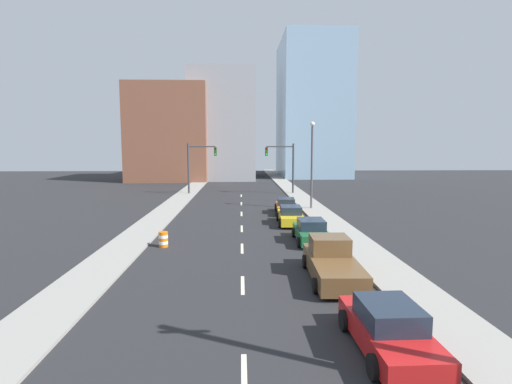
% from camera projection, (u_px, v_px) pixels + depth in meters
% --- Properties ---
extents(sidewalk_left, '(2.60, 102.65, 0.13)m').
position_uv_depth(sidewalk_left, '(188.00, 192.00, 53.36)').
color(sidewalk_left, gray).
rests_on(sidewalk_left, ground).
extents(sidewalk_right, '(2.60, 102.65, 0.13)m').
position_uv_depth(sidewalk_right, '(294.00, 192.00, 53.91)').
color(sidewalk_right, gray).
rests_on(sidewalk_right, ground).
extents(lane_stripe_at_8m, '(0.16, 2.40, 0.01)m').
position_uv_depth(lane_stripe_at_8m, '(244.00, 377.00, 10.63)').
color(lane_stripe_at_8m, beige).
rests_on(lane_stripe_at_8m, ground).
extents(lane_stripe_at_15m, '(0.16, 2.40, 0.01)m').
position_uv_depth(lane_stripe_at_15m, '(243.00, 285.00, 17.76)').
color(lane_stripe_at_15m, beige).
rests_on(lane_stripe_at_15m, ground).
extents(lane_stripe_at_22m, '(0.16, 2.40, 0.01)m').
position_uv_depth(lane_stripe_at_22m, '(242.00, 248.00, 24.14)').
color(lane_stripe_at_22m, beige).
rests_on(lane_stripe_at_22m, ground).
extents(lane_stripe_at_27m, '(0.16, 2.40, 0.01)m').
position_uv_depth(lane_stripe_at_27m, '(242.00, 229.00, 29.96)').
color(lane_stripe_at_27m, beige).
rests_on(lane_stripe_at_27m, ground).
extents(lane_stripe_at_34m, '(0.16, 2.40, 0.01)m').
position_uv_depth(lane_stripe_at_34m, '(242.00, 214.00, 36.56)').
color(lane_stripe_at_34m, beige).
rests_on(lane_stripe_at_34m, ground).
extents(lane_stripe_at_41m, '(0.16, 2.40, 0.01)m').
position_uv_depth(lane_stripe_at_41m, '(241.00, 204.00, 43.08)').
color(lane_stripe_at_41m, beige).
rests_on(lane_stripe_at_41m, ground).
extents(lane_stripe_at_48m, '(0.16, 2.40, 0.01)m').
position_uv_depth(lane_stripe_at_48m, '(241.00, 196.00, 50.15)').
color(lane_stripe_at_48m, beige).
rests_on(lane_stripe_at_48m, ground).
extents(building_brick_left, '(14.00, 16.00, 17.03)m').
position_uv_depth(building_brick_left, '(172.00, 134.00, 74.21)').
color(building_brick_left, brown).
rests_on(building_brick_left, ground).
extents(building_office_center, '(12.00, 20.00, 20.03)m').
position_uv_depth(building_office_center, '(223.00, 127.00, 78.37)').
color(building_office_center, '#99999E').
rests_on(building_office_center, ground).
extents(building_glass_right, '(13.00, 20.00, 27.71)m').
position_uv_depth(building_glass_right, '(312.00, 109.00, 82.61)').
color(building_glass_right, '#8CADC6').
rests_on(building_glass_right, ground).
extents(traffic_signal_left, '(3.77, 0.35, 6.54)m').
position_uv_depth(traffic_signal_left, '(196.00, 162.00, 51.23)').
color(traffic_signal_left, '#38383D').
rests_on(traffic_signal_left, ground).
extents(traffic_signal_right, '(3.77, 0.35, 6.54)m').
position_uv_depth(traffic_signal_right, '(286.00, 162.00, 51.68)').
color(traffic_signal_right, '#38383D').
rests_on(traffic_signal_right, ground).
extents(traffic_barrel, '(0.56, 0.56, 0.95)m').
position_uv_depth(traffic_barrel, '(163.00, 239.00, 24.44)').
color(traffic_barrel, orange).
rests_on(traffic_barrel, ground).
extents(street_lamp, '(0.44, 0.44, 8.51)m').
position_uv_depth(street_lamp, '(312.00, 159.00, 38.71)').
color(street_lamp, '#4C4C51').
rests_on(street_lamp, ground).
extents(sedan_red, '(2.17, 4.64, 1.49)m').
position_uv_depth(sedan_red, '(389.00, 329.00, 11.95)').
color(sedan_red, red).
rests_on(sedan_red, ground).
extents(pickup_truck_brown, '(2.47, 5.82, 1.84)m').
position_uv_depth(pickup_truck_brown, '(332.00, 262.00, 18.61)').
color(pickup_truck_brown, brown).
rests_on(pickup_truck_brown, ground).
extents(sedan_green, '(2.19, 4.62, 1.47)m').
position_uv_depth(sedan_green, '(311.00, 232.00, 25.76)').
color(sedan_green, '#1E6033').
rests_on(sedan_green, ground).
extents(sedan_yellow, '(2.21, 4.67, 1.45)m').
position_uv_depth(sedan_yellow, '(291.00, 216.00, 31.65)').
color(sedan_yellow, gold).
rests_on(sedan_yellow, ground).
extents(sedan_orange, '(2.19, 4.63, 1.40)m').
position_uv_depth(sedan_orange, '(286.00, 206.00, 36.82)').
color(sedan_orange, orange).
rests_on(sedan_orange, ground).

